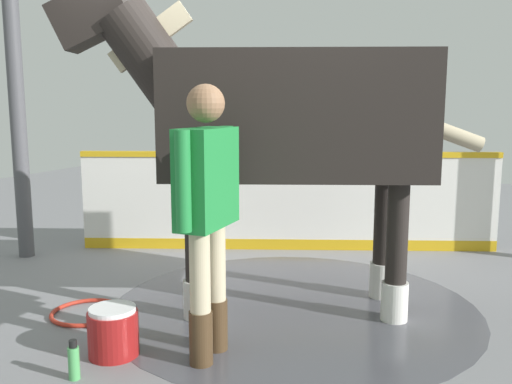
% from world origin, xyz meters
% --- Properties ---
extents(ground_plane, '(16.00, 16.00, 0.02)m').
position_xyz_m(ground_plane, '(0.00, 0.00, -0.01)').
color(ground_plane, gray).
extents(wet_patch, '(2.94, 2.94, 0.00)m').
position_xyz_m(wet_patch, '(-0.38, 0.29, 0.00)').
color(wet_patch, '#4C4C54').
rests_on(wet_patch, ground).
extents(barrier_wall, '(4.39, 1.62, 1.10)m').
position_xyz_m(barrier_wall, '(0.22, -1.42, 0.51)').
color(barrier_wall, white).
rests_on(barrier_wall, ground).
extents(roof_post_near, '(0.16, 0.16, 2.98)m').
position_xyz_m(roof_post_near, '(2.76, -0.12, 1.49)').
color(roof_post_near, '#4C4C51').
rests_on(roof_post_near, ground).
extents(horse, '(3.18, 1.54, 2.57)m').
position_xyz_m(horse, '(-0.28, 0.32, 1.50)').
color(horse, black).
rests_on(horse, ground).
extents(handler, '(0.23, 0.69, 1.74)m').
position_xyz_m(handler, '(-0.14, 1.34, 1.01)').
color(handler, '#47331E').
rests_on(handler, ground).
extents(wash_bucket, '(0.33, 0.33, 0.33)m').
position_xyz_m(wash_bucket, '(0.45, 1.54, 0.16)').
color(wash_bucket, maroon).
rests_on(wash_bucket, ground).
extents(bottle_shampoo, '(0.07, 0.07, 0.18)m').
position_xyz_m(bottle_shampoo, '(0.74, 1.24, 0.08)').
color(bottle_shampoo, '#3399CC').
rests_on(bottle_shampoo, ground).
extents(bottle_spray, '(0.07, 0.07, 0.24)m').
position_xyz_m(bottle_spray, '(0.48, 1.90, 0.11)').
color(bottle_spray, '#4CA559').
rests_on(bottle_spray, ground).
extents(hose_coil, '(0.57, 0.57, 0.03)m').
position_xyz_m(hose_coil, '(1.06, 1.03, 0.02)').
color(hose_coil, '#B72D1E').
rests_on(hose_coil, ground).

